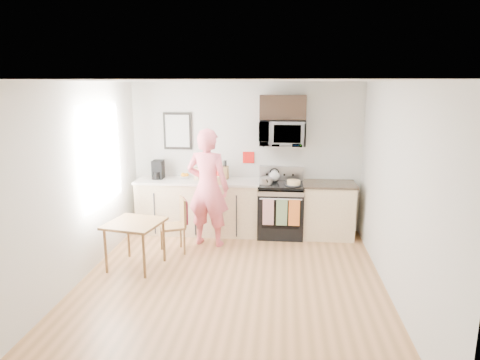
# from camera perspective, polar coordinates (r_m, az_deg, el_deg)

# --- Properties ---
(floor) EXTENTS (4.60, 4.60, 0.00)m
(floor) POSITION_cam_1_polar(r_m,az_deg,el_deg) (5.72, -1.32, -13.91)
(floor) COLOR olive
(floor) RESTS_ON ground
(back_wall) EXTENTS (4.00, 0.04, 2.60)m
(back_wall) POSITION_cam_1_polar(r_m,az_deg,el_deg) (7.51, 0.77, 3.06)
(back_wall) COLOR beige
(back_wall) RESTS_ON floor
(front_wall) EXTENTS (4.00, 0.04, 2.60)m
(front_wall) POSITION_cam_1_polar(r_m,az_deg,el_deg) (3.12, -6.71, -11.43)
(front_wall) COLOR beige
(front_wall) RESTS_ON floor
(left_wall) EXTENTS (0.04, 4.60, 2.60)m
(left_wall) POSITION_cam_1_polar(r_m,az_deg,el_deg) (5.86, -21.20, -0.63)
(left_wall) COLOR beige
(left_wall) RESTS_ON floor
(right_wall) EXTENTS (0.04, 4.60, 2.60)m
(right_wall) POSITION_cam_1_polar(r_m,az_deg,el_deg) (5.41, 20.16, -1.62)
(right_wall) COLOR beige
(right_wall) RESTS_ON floor
(ceiling) EXTENTS (4.00, 4.60, 0.04)m
(ceiling) POSITION_cam_1_polar(r_m,az_deg,el_deg) (5.11, -1.48, 13.10)
(ceiling) COLOR silver
(ceiling) RESTS_ON back_wall
(window) EXTENTS (0.06, 1.40, 1.50)m
(window) POSITION_cam_1_polar(r_m,az_deg,el_deg) (6.50, -17.96, 3.13)
(window) COLOR white
(window) RESTS_ON left_wall
(cabinet_left) EXTENTS (2.10, 0.60, 0.90)m
(cabinet_left) POSITION_cam_1_polar(r_m,az_deg,el_deg) (7.52, -5.54, -3.64)
(cabinet_left) COLOR tan
(cabinet_left) RESTS_ON floor
(countertop_left) EXTENTS (2.14, 0.64, 0.04)m
(countertop_left) POSITION_cam_1_polar(r_m,az_deg,el_deg) (7.40, -5.62, -0.15)
(countertop_left) COLOR beige
(countertop_left) RESTS_ON cabinet_left
(cabinet_right) EXTENTS (0.84, 0.60, 0.90)m
(cabinet_right) POSITION_cam_1_polar(r_m,az_deg,el_deg) (7.43, 11.63, -4.06)
(cabinet_right) COLOR tan
(cabinet_right) RESTS_ON floor
(countertop_right) EXTENTS (0.88, 0.64, 0.04)m
(countertop_right) POSITION_cam_1_polar(r_m,az_deg,el_deg) (7.31, 11.80, -0.53)
(countertop_right) COLOR black
(countertop_right) RESTS_ON cabinet_right
(range) EXTENTS (0.76, 0.70, 1.16)m
(range) POSITION_cam_1_polar(r_m,az_deg,el_deg) (7.37, 5.43, -4.10)
(range) COLOR black
(range) RESTS_ON floor
(microwave) EXTENTS (0.76, 0.51, 0.42)m
(microwave) POSITION_cam_1_polar(r_m,az_deg,el_deg) (7.20, 5.66, 6.27)
(microwave) COLOR #A5A5AA
(microwave) RESTS_ON back_wall
(upper_cabinet) EXTENTS (0.76, 0.35, 0.40)m
(upper_cabinet) POSITION_cam_1_polar(r_m,az_deg,el_deg) (7.21, 5.74, 9.63)
(upper_cabinet) COLOR black
(upper_cabinet) RESTS_ON back_wall
(wall_art) EXTENTS (0.50, 0.04, 0.65)m
(wall_art) POSITION_cam_1_polar(r_m,az_deg,el_deg) (7.62, -8.32, 6.48)
(wall_art) COLOR black
(wall_art) RESTS_ON back_wall
(wall_trivet) EXTENTS (0.20, 0.02, 0.20)m
(wall_trivet) POSITION_cam_1_polar(r_m,az_deg,el_deg) (7.49, 1.14, 3.03)
(wall_trivet) COLOR red
(wall_trivet) RESTS_ON back_wall
(person) EXTENTS (0.76, 0.57, 1.90)m
(person) POSITION_cam_1_polar(r_m,az_deg,el_deg) (6.81, -4.31, -1.03)
(person) COLOR #E13E4E
(person) RESTS_ON floor
(dining_table) EXTENTS (0.73, 0.73, 0.67)m
(dining_table) POSITION_cam_1_polar(r_m,az_deg,el_deg) (6.22, -13.87, -6.15)
(dining_table) COLOR brown
(dining_table) RESTS_ON floor
(chair) EXTENTS (0.51, 0.48, 0.86)m
(chair) POSITION_cam_1_polar(r_m,az_deg,el_deg) (6.67, -8.03, -4.94)
(chair) COLOR brown
(chair) RESTS_ON floor
(knife_block) EXTENTS (0.12, 0.16, 0.23)m
(knife_block) POSITION_cam_1_polar(r_m,az_deg,el_deg) (7.41, -2.01, 0.98)
(knife_block) COLOR brown
(knife_block) RESTS_ON countertop_left
(utensil_crock) EXTENTS (0.14, 0.14, 0.41)m
(utensil_crock) POSITION_cam_1_polar(r_m,az_deg,el_deg) (7.41, -2.72, 1.36)
(utensil_crock) COLOR red
(utensil_crock) RESTS_ON countertop_left
(fruit_bowl) EXTENTS (0.26, 0.26, 0.09)m
(fruit_bowl) POSITION_cam_1_polar(r_m,az_deg,el_deg) (7.56, -7.46, 0.52)
(fruit_bowl) COLOR silver
(fruit_bowl) RESTS_ON countertop_left
(milk_carton) EXTENTS (0.08, 0.08, 0.22)m
(milk_carton) POSITION_cam_1_polar(r_m,az_deg,el_deg) (7.38, -5.82, 0.85)
(milk_carton) COLOR tan
(milk_carton) RESTS_ON countertop_left
(coffee_maker) EXTENTS (0.18, 0.27, 0.32)m
(coffee_maker) POSITION_cam_1_polar(r_m,az_deg,el_deg) (7.57, -10.88, 1.30)
(coffee_maker) COLOR black
(coffee_maker) RESTS_ON countertop_left
(bread_bag) EXTENTS (0.34, 0.21, 0.11)m
(bread_bag) POSITION_cam_1_polar(r_m,az_deg,el_deg) (7.12, -3.48, 0.01)
(bread_bag) COLOR tan
(bread_bag) RESTS_ON countertop_left
(cake) EXTENTS (0.27, 0.27, 0.09)m
(cake) POSITION_cam_1_polar(r_m,az_deg,el_deg) (7.09, 7.16, -0.39)
(cake) COLOR black
(cake) RESTS_ON range
(kettle) EXTENTS (0.18, 0.18, 0.23)m
(kettle) POSITION_cam_1_polar(r_m,az_deg,el_deg) (7.33, 4.60, 0.58)
(kettle) COLOR silver
(kettle) RESTS_ON range
(pot) EXTENTS (0.22, 0.37, 0.11)m
(pot) POSITION_cam_1_polar(r_m,az_deg,el_deg) (7.12, 3.48, -0.13)
(pot) COLOR #A5A5AA
(pot) RESTS_ON range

